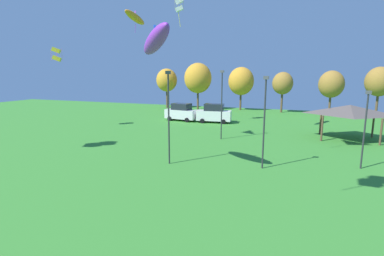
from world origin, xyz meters
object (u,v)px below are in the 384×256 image
park_pavilion (350,110)px  light_post_1 (222,101)px  light_post_3 (169,113)px  parked_car_second_from_left (214,113)px  treeline_tree_4 (331,84)px  treeline_tree_2 (241,81)px  light_post_0 (264,118)px  kite_flying_6 (135,18)px  kite_flying_11 (179,5)px  treeline_tree_0 (167,80)px  treeline_tree_1 (198,78)px  treeline_tree_3 (283,83)px  light_post_2 (365,125)px  treeline_tree_5 (379,82)px  parked_car_leftmost (181,112)px  kite_flying_4 (156,40)px  kite_flying_9 (57,54)px

park_pavilion → light_post_1: size_ratio=0.95×
light_post_3 → parked_car_second_from_left: bearing=96.7°
treeline_tree_4 → treeline_tree_2: bearing=176.6°
park_pavilion → light_post_0: bearing=-118.2°
kite_flying_6 → parked_car_second_from_left: kite_flying_6 is taller
kite_flying_6 → light_post_1: (14.71, -7.96, -10.38)m
kite_flying_11 → park_pavilion: size_ratio=0.51×
kite_flying_11 → parked_car_second_from_left: bearing=46.5°
treeline_tree_0 → parked_car_second_from_left: bearing=-45.0°
light_post_3 → treeline_tree_1: 34.58m
kite_flying_6 → treeline_tree_3: size_ratio=0.69×
kite_flying_6 → light_post_2: bearing=-27.2°
light_post_3 → treeline_tree_5: (19.89, 33.60, 1.56)m
kite_flying_6 → treeline_tree_2: kite_flying_6 is taller
treeline_tree_1 → treeline_tree_4: treeline_tree_1 is taller
treeline_tree_5 → treeline_tree_0: bearing=-179.4°
parked_car_leftmost → light_post_1: (8.62, -9.81, 2.73)m
kite_flying_4 → treeline_tree_4: bearing=70.5°
park_pavilion → treeline_tree_3: 21.43m
light_post_1 → treeline_tree_5: bearing=52.3°
park_pavilion → treeline_tree_0: treeline_tree_0 is taller
light_post_2 → treeline_tree_4: bearing=90.6°
kite_flying_4 → kite_flying_11: kite_flying_11 is taller
light_post_3 → kite_flying_4: bearing=-82.9°
parked_car_leftmost → treeline_tree_0: treeline_tree_0 is taller
light_post_1 → treeline_tree_1: treeline_tree_1 is taller
light_post_2 → light_post_3: light_post_3 is taller
light_post_0 → treeline_tree_3: size_ratio=0.95×
light_post_3 → treeline_tree_4: size_ratio=0.97×
light_post_1 → treeline_tree_3: size_ratio=1.02×
kite_flying_9 → parked_car_leftmost: kite_flying_9 is taller
kite_flying_6 → light_post_0: bearing=-39.0°
treeline_tree_1 → treeline_tree_4: (22.81, 0.94, -0.85)m
parked_car_leftmost → park_pavilion: (21.01, -5.11, 1.85)m
light_post_2 → treeline_tree_5: size_ratio=0.73×
light_post_0 → treeline_tree_4: size_ratio=0.92×
kite_flying_9 → light_post_2: size_ratio=0.30×
light_post_3 → kite_flying_9: bearing=155.8°
kite_flying_6 → park_pavilion: (27.10, -3.26, -11.26)m
treeline_tree_0 → light_post_1: bearing=-53.4°
kite_flying_6 → treeline_tree_0: 18.15m
kite_flying_11 → kite_flying_4: bearing=-71.4°
kite_flying_11 → treeline_tree_5: bearing=34.8°
treeline_tree_1 → treeline_tree_2: treeline_tree_1 is taller
parked_car_second_from_left → treeline_tree_4: 21.65m
treeline_tree_1 → light_post_3: bearing=-73.9°
light_post_0 → parked_car_leftmost: bearing=127.7°
light_post_1 → treeline_tree_4: 27.13m
kite_flying_9 → kite_flying_11: bearing=30.3°
kite_flying_4 → treeline_tree_5: (19.60, 35.99, -3.45)m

